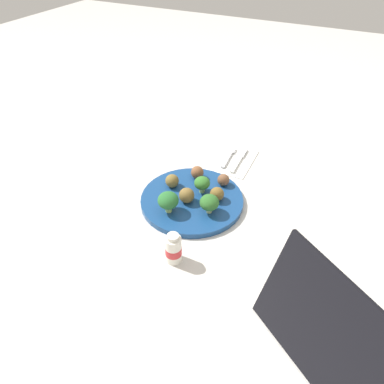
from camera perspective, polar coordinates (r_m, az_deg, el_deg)
ground_plane at (r=0.99m, az=0.00°, el=-1.63°), size 4.00×4.00×0.00m
plate at (r=0.98m, az=0.00°, el=-1.27°), size 0.28×0.28×0.02m
broccoli_floret_center at (r=0.98m, az=1.62°, el=1.39°), size 0.04×0.04×0.05m
broccoli_floret_mid_right at (r=0.91m, az=-3.81°, el=-1.38°), size 0.05×0.05×0.06m
broccoli_floret_near_rim at (r=0.91m, az=2.78°, el=-1.71°), size 0.05×0.05×0.05m
meatball_back_right at (r=0.95m, az=-0.85°, el=-0.54°), size 0.04×0.04×0.04m
meatball_front_left at (r=1.04m, az=0.84°, el=3.14°), size 0.04×0.04×0.04m
meatball_far_rim at (r=0.96m, az=3.99°, el=-0.32°), size 0.04×0.04×0.04m
meatball_front_right at (r=1.02m, az=5.02°, el=1.95°), size 0.03×0.03×0.03m
meatball_center at (r=1.01m, az=-3.18°, el=1.79°), size 0.04×0.04×0.04m
napkin at (r=1.16m, az=6.58°, el=5.08°), size 0.17×0.12×0.01m
fork at (r=1.16m, az=5.86°, el=5.70°), size 0.12×0.03×0.01m
knife at (r=1.15m, az=7.55°, el=5.25°), size 0.15×0.02×0.01m
yogurt_bottle at (r=0.82m, az=-2.97°, el=-9.05°), size 0.04×0.04×0.08m
laptop at (r=0.73m, az=23.78°, el=-21.93°), size 0.37×0.39×0.21m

